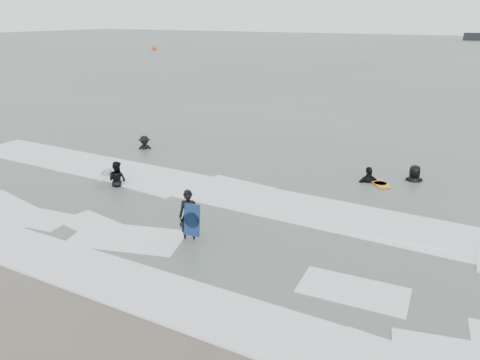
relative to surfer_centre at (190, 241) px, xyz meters
The scene contains 10 objects.
ground 2.16m from the surfer_centre, 86.29° to the right, with size 320.00×320.00×0.00m, color brown.
sea 77.84m from the surfer_centre, 89.90° to the left, with size 320.00×320.00×0.00m, color #47544C.
surfer_centre is the anchor object (origin of this frame).
surfer_wading 5.77m from the surfer_centre, 154.55° to the left, with size 0.78×0.61×1.60m, color black.
surfer_breaker 10.47m from the surfer_centre, 137.51° to the left, with size 1.04×0.60×1.61m, color black.
surfer_right_near 8.45m from the surfer_centre, 66.73° to the left, with size 1.08×0.45×1.84m, color black.
surfer_right_far 10.04m from the surfer_centre, 60.70° to the left, with size 0.92×0.60×1.88m, color black.
surf_foam 1.55m from the surfer_centre, 84.81° to the left, with size 30.03×9.06×0.09m.
bodyboards 3.37m from the surfer_centre, 98.80° to the left, with size 10.28×8.49×1.25m.
buoy 80.30m from the surfer_centre, 129.98° to the left, with size 1.00×1.00×1.65m.
Camera 1 is at (7.39, -8.12, 6.45)m, focal length 35.00 mm.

